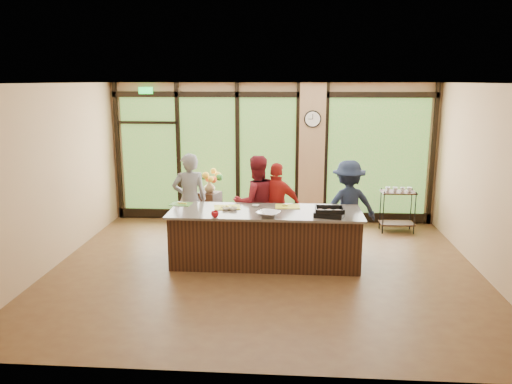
# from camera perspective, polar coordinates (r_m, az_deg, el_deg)

# --- Properties ---
(floor) EXTENTS (7.00, 7.00, 0.00)m
(floor) POSITION_cam_1_polar(r_m,az_deg,el_deg) (8.31, 0.94, -8.83)
(floor) COLOR #51311C
(floor) RESTS_ON ground
(ceiling) EXTENTS (7.00, 7.00, 0.00)m
(ceiling) POSITION_cam_1_polar(r_m,az_deg,el_deg) (7.74, 1.02, 12.33)
(ceiling) COLOR white
(ceiling) RESTS_ON back_wall
(back_wall) EXTENTS (7.00, 0.00, 7.00)m
(back_wall) POSITION_cam_1_polar(r_m,az_deg,el_deg) (10.84, 1.86, 4.46)
(back_wall) COLOR tan
(back_wall) RESTS_ON floor
(left_wall) EXTENTS (0.00, 6.00, 6.00)m
(left_wall) POSITION_cam_1_polar(r_m,az_deg,el_deg) (8.80, -22.43, 1.59)
(left_wall) COLOR tan
(left_wall) RESTS_ON floor
(right_wall) EXTENTS (0.00, 6.00, 6.00)m
(right_wall) POSITION_cam_1_polar(r_m,az_deg,el_deg) (8.46, 25.39, 0.90)
(right_wall) COLOR tan
(right_wall) RESTS_ON floor
(window_wall) EXTENTS (6.90, 0.12, 3.00)m
(window_wall) POSITION_cam_1_polar(r_m,az_deg,el_deg) (10.81, 2.71, 3.86)
(window_wall) COLOR tan
(window_wall) RESTS_ON floor
(island_base) EXTENTS (3.10, 1.00, 0.88)m
(island_base) POSITION_cam_1_polar(r_m,az_deg,el_deg) (8.45, 1.07, -5.30)
(island_base) COLOR #331C11
(island_base) RESTS_ON floor
(countertop) EXTENTS (3.20, 1.10, 0.04)m
(countertop) POSITION_cam_1_polar(r_m,az_deg,el_deg) (8.32, 1.08, -2.29)
(countertop) COLOR #70665C
(countertop) RESTS_ON island_base
(wall_clock) EXTENTS (0.36, 0.04, 0.36)m
(wall_clock) POSITION_cam_1_polar(r_m,az_deg,el_deg) (10.63, 6.49, 8.29)
(wall_clock) COLOR black
(wall_clock) RESTS_ON window_wall
(cook_left) EXTENTS (0.74, 0.59, 1.76)m
(cook_left) POSITION_cam_1_polar(r_m,az_deg,el_deg) (9.31, -7.59, -0.91)
(cook_left) COLOR slate
(cook_left) RESTS_ON floor
(cook_midleft) EXTENTS (1.02, 0.91, 1.73)m
(cook_midleft) POSITION_cam_1_polar(r_m,az_deg,el_deg) (9.09, 0.01, -1.20)
(cook_midleft) COLOR maroon
(cook_midleft) RESTS_ON floor
(cook_midright) EXTENTS (1.01, 0.61, 1.60)m
(cook_midright) POSITION_cam_1_polar(r_m,az_deg,el_deg) (9.08, 2.41, -1.66)
(cook_midright) COLOR #AC1F1A
(cook_midright) RESTS_ON floor
(cook_right) EXTENTS (1.18, 0.84, 1.66)m
(cook_right) POSITION_cam_1_polar(r_m,az_deg,el_deg) (9.14, 10.46, -1.58)
(cook_right) COLOR #192238
(cook_right) RESTS_ON floor
(roasting_pan) EXTENTS (0.52, 0.45, 0.08)m
(roasting_pan) POSITION_cam_1_polar(r_m,az_deg,el_deg) (8.04, 8.38, -2.50)
(roasting_pan) COLOR black
(roasting_pan) RESTS_ON countertop
(mixing_bowl) EXTENTS (0.47, 0.47, 0.09)m
(mixing_bowl) POSITION_cam_1_polar(r_m,az_deg,el_deg) (7.93, 1.42, -2.55)
(mixing_bowl) COLOR silver
(mixing_bowl) RESTS_ON countertop
(cutting_board_left) EXTENTS (0.39, 0.31, 0.01)m
(cutting_board_left) POSITION_cam_1_polar(r_m,az_deg,el_deg) (8.83, -8.57, -1.37)
(cutting_board_left) COLOR #4F8D33
(cutting_board_left) RESTS_ON countertop
(cutting_board_center) EXTENTS (0.49, 0.40, 0.01)m
(cutting_board_center) POSITION_cam_1_polar(r_m,az_deg,el_deg) (8.52, -3.30, -1.75)
(cutting_board_center) COLOR yellow
(cutting_board_center) RESTS_ON countertop
(cutting_board_right) EXTENTS (0.43, 0.33, 0.01)m
(cutting_board_right) POSITION_cam_1_polar(r_m,az_deg,el_deg) (8.58, 3.62, -1.66)
(cutting_board_right) COLOR yellow
(cutting_board_right) RESTS_ON countertop
(prep_bowl_near) EXTENTS (0.18, 0.18, 0.05)m
(prep_bowl_near) POSITION_cam_1_polar(r_m,az_deg,el_deg) (8.35, -2.66, -1.92)
(prep_bowl_near) COLOR silver
(prep_bowl_near) RESTS_ON countertop
(prep_bowl_mid) EXTENTS (0.18, 0.18, 0.04)m
(prep_bowl_mid) POSITION_cam_1_polar(r_m,az_deg,el_deg) (8.37, -3.44, -1.93)
(prep_bowl_mid) COLOR silver
(prep_bowl_mid) RESTS_ON countertop
(prep_bowl_far) EXTENTS (0.14, 0.14, 0.03)m
(prep_bowl_far) POSITION_cam_1_polar(r_m,az_deg,el_deg) (8.57, -0.04, -1.58)
(prep_bowl_far) COLOR silver
(prep_bowl_far) RESTS_ON countertop
(red_ramekin) EXTENTS (0.14, 0.14, 0.10)m
(red_ramekin) POSITION_cam_1_polar(r_m,az_deg,el_deg) (7.93, -4.72, -2.56)
(red_ramekin) COLOR #AB111A
(red_ramekin) RESTS_ON countertop
(flower_stand) EXTENTS (0.51, 0.51, 0.78)m
(flower_stand) POSITION_cam_1_polar(r_m,az_deg,el_deg) (10.45, -5.29, -2.11)
(flower_stand) COLOR #331C11
(flower_stand) RESTS_ON floor
(flower_vase) EXTENTS (0.24, 0.24, 0.24)m
(flower_vase) POSITION_cam_1_polar(r_m,az_deg,el_deg) (10.33, -5.35, 0.63)
(flower_vase) COLOR olive
(flower_vase) RESTS_ON flower_stand
(bar_cart) EXTENTS (0.70, 0.41, 0.93)m
(bar_cart) POSITION_cam_1_polar(r_m,az_deg,el_deg) (10.56, 15.88, -1.44)
(bar_cart) COLOR #331C11
(bar_cart) RESTS_ON floor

